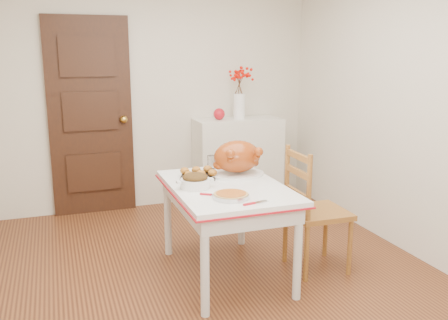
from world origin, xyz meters
name	(u,v)px	position (x,y,z in m)	size (l,w,h in m)	color
floor	(214,280)	(0.00, 0.00, 0.00)	(3.50, 4.00, 0.00)	#411F11
wall_back	(156,94)	(0.00, 2.00, 1.25)	(3.50, 0.00, 2.50)	beige
wall_front	(406,196)	(0.00, -2.00, 1.25)	(3.50, 0.00, 2.50)	beige
wall_right	(415,108)	(1.75, 0.00, 1.25)	(0.00, 4.00, 2.50)	beige
door_back	(91,117)	(-0.70, 1.97, 1.03)	(0.85, 0.06, 2.06)	#361B0E
sideboard	(238,161)	(0.88, 1.78, 0.48)	(0.96, 0.43, 0.96)	silver
kitchen_table	(226,230)	(0.12, 0.07, 0.36)	(0.83, 1.22, 0.73)	white
chair_oak	(318,209)	(0.84, -0.06, 0.49)	(0.44, 0.44, 0.99)	olive
berry_vase	(239,93)	(0.89, 1.78, 1.25)	(0.30, 0.30, 0.58)	white
apple	(219,114)	(0.65, 1.78, 1.03)	(0.13, 0.13, 0.13)	#B5111D
turkey_platter	(237,159)	(0.30, 0.30, 0.87)	(0.44, 0.36, 0.28)	#953B11
pumpkin_pie	(231,195)	(0.04, -0.26, 0.75)	(0.25, 0.25, 0.05)	#AC551B
stuffing_dish	(195,181)	(-0.12, 0.06, 0.78)	(0.28, 0.22, 0.11)	#563913
rolls_tray	(199,173)	(-0.01, 0.35, 0.76)	(0.27, 0.22, 0.07)	#9F5D21
pie_server	(255,203)	(0.15, -0.42, 0.73)	(0.19, 0.05, 0.01)	silver
carving_knife	(216,195)	(-0.04, -0.18, 0.73)	(0.24, 0.06, 0.01)	silver
drinking_glass	(211,162)	(0.17, 0.59, 0.78)	(0.07, 0.07, 0.11)	white
shaker_pair	(242,163)	(0.42, 0.51, 0.77)	(0.09, 0.03, 0.09)	white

